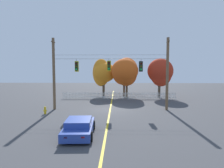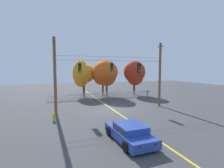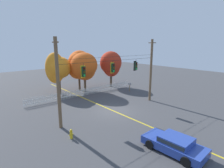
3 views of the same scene
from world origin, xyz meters
The scene contains 14 objects.
ground centered at (0.00, 0.00, 0.00)m, with size 80.00×80.00×0.00m, color #424244.
lane_centerline_stripe centered at (0.00, 0.00, 0.00)m, with size 0.16×36.00×0.01m, color gold.
signal_support_span centered at (0.00, 0.00, 4.00)m, with size 12.73×1.10×7.87m.
traffic_signal_eastbound_side centered at (-3.69, 0.01, 4.78)m, with size 0.43×0.38×1.40m.
traffic_signal_northbound_secondary centered at (-0.13, 0.01, 4.83)m, with size 0.43×0.38×1.34m.
traffic_signal_northbound_primary centered at (3.36, 0.01, 4.78)m, with size 0.43×0.38×1.39m.
white_picket_fence centered at (1.00, 7.56, 0.53)m, with size 16.80×0.06×1.06m.
autumn_maple_near_fence centered at (-1.58, 10.96, 3.86)m, with size 3.75×3.58×6.11m.
autumn_maple_mid centered at (1.97, 10.90, 4.16)m, with size 4.16×3.66×6.31m.
autumn_oak_far_east centered at (2.01, 9.30, 3.90)m, with size 4.17×3.90×6.07m.
autumn_maple_far_west centered at (7.53, 9.58, 3.91)m, with size 4.00×3.32×6.09m.
parked_car centered at (-1.83, -8.53, 0.61)m, with size 2.21×4.32×1.15m.
fire_hydrant centered at (-6.42, -2.38, 0.38)m, with size 0.38×0.22×0.78m.
roadside_mailbox centered at (7.44, 4.93, 1.10)m, with size 0.25×0.44×1.36m.
Camera 3 is at (-12.25, -14.35, 7.26)m, focal length 28.91 mm.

